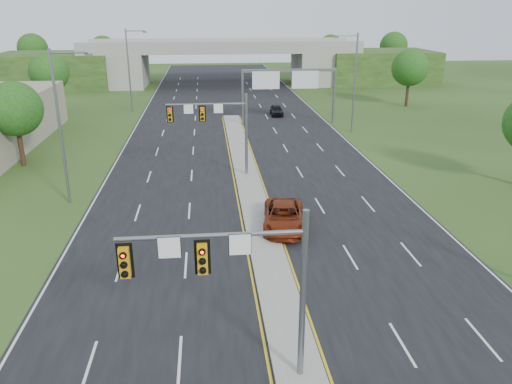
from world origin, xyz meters
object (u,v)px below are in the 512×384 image
object	(u,v)px
signal_mast_far	(219,122)
car_far_a	(284,217)
sign_gantry	(288,81)
overpass	(222,65)
car_far_c	(277,110)
signal_mast_near	(241,273)

from	to	relation	value
signal_mast_far	car_far_a	bearing A→B (deg)	-71.14
sign_gantry	overpass	distance (m)	35.75
signal_mast_far	overpass	world-z (taller)	overpass
sign_gantry	car_far_c	bearing A→B (deg)	95.72
signal_mast_near	overpass	world-z (taller)	overpass
car_far_c	car_far_a	bearing A→B (deg)	-95.51
overpass	car_far_c	bearing A→B (deg)	-78.30
sign_gantry	car_far_c	size ratio (longest dim) A/B	2.94
sign_gantry	car_far_a	world-z (taller)	sign_gantry
overpass	signal_mast_near	bearing A→B (deg)	-91.62
signal_mast_near	car_far_c	world-z (taller)	signal_mast_near
signal_mast_far	sign_gantry	size ratio (longest dim) A/B	0.60
signal_mast_near	car_far_a	distance (m)	15.00
overpass	car_far_c	world-z (taller)	overpass
car_far_a	overpass	bearing A→B (deg)	99.28
signal_mast_near	car_far_a	xyz separation A→B (m)	(3.76, 13.98, -3.92)
sign_gantry	car_far_a	xyz separation A→B (m)	(-5.18, -31.01, -4.44)
overpass	sign_gantry	bearing A→B (deg)	-79.21
car_far_c	sign_gantry	bearing A→B (deg)	-82.54
signal_mast_far	car_far_a	xyz separation A→B (m)	(3.76, -11.02, -3.92)
sign_gantry	overpass	world-z (taller)	overpass
car_far_c	signal_mast_near	bearing A→B (deg)	-97.72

